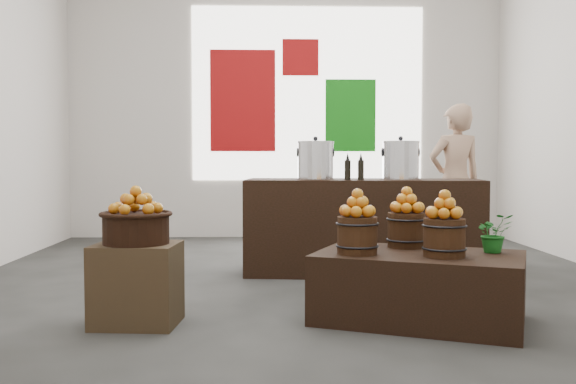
{
  "coord_description": "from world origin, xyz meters",
  "views": [
    {
      "loc": [
        -0.28,
        -5.48,
        1.1
      ],
      "look_at": [
        -0.1,
        -0.4,
        0.83
      ],
      "focal_mm": 40.0,
      "sensor_mm": 36.0,
      "label": 1
    }
  ],
  "objects_px": {
    "wicker_basket": "(136,229)",
    "stock_pot_center": "(400,161)",
    "display_table": "(419,287)",
    "crate": "(137,284)",
    "stock_pot_left": "(315,161)",
    "shopper": "(455,181)",
    "counter": "(363,227)"
  },
  "relations": [
    {
      "from": "wicker_basket",
      "to": "stock_pot_center",
      "type": "bearing_deg",
      "value": 40.1
    },
    {
      "from": "display_table",
      "to": "stock_pot_center",
      "type": "relative_size",
      "value": 3.94
    },
    {
      "from": "crate",
      "to": "stock_pot_left",
      "type": "xyz_separation_m",
      "value": [
        1.33,
        1.87,
        0.8
      ]
    },
    {
      "from": "display_table",
      "to": "shopper",
      "type": "height_order",
      "value": "shopper"
    },
    {
      "from": "display_table",
      "to": "stock_pot_left",
      "type": "relative_size",
      "value": 3.94
    },
    {
      "from": "stock_pot_center",
      "to": "shopper",
      "type": "relative_size",
      "value": 0.2
    },
    {
      "from": "crate",
      "to": "counter",
      "type": "bearing_deg",
      "value": 45.8
    },
    {
      "from": "display_table",
      "to": "wicker_basket",
      "type": "bearing_deg",
      "value": -156.35
    },
    {
      "from": "crate",
      "to": "stock_pot_center",
      "type": "relative_size",
      "value": 1.58
    },
    {
      "from": "crate",
      "to": "display_table",
      "type": "height_order",
      "value": "crate"
    },
    {
      "from": "stock_pot_left",
      "to": "crate",
      "type": "bearing_deg",
      "value": -125.3
    },
    {
      "from": "stock_pot_center",
      "to": "shopper",
      "type": "height_order",
      "value": "shopper"
    },
    {
      "from": "stock_pot_center",
      "to": "shopper",
      "type": "bearing_deg",
      "value": 50.48
    },
    {
      "from": "display_table",
      "to": "crate",
      "type": "bearing_deg",
      "value": -156.35
    },
    {
      "from": "counter",
      "to": "stock_pot_left",
      "type": "xyz_separation_m",
      "value": [
        -0.45,
        0.05,
        0.62
      ]
    },
    {
      "from": "crate",
      "to": "shopper",
      "type": "relative_size",
      "value": 0.32
    },
    {
      "from": "crate",
      "to": "stock_pot_center",
      "type": "xyz_separation_m",
      "value": [
        2.12,
        1.79,
        0.8
      ]
    },
    {
      "from": "wicker_basket",
      "to": "counter",
      "type": "relative_size",
      "value": 0.2
    },
    {
      "from": "crate",
      "to": "counter",
      "type": "relative_size",
      "value": 0.24
    },
    {
      "from": "wicker_basket",
      "to": "stock_pot_left",
      "type": "bearing_deg",
      "value": 54.7
    },
    {
      "from": "stock_pot_left",
      "to": "counter",
      "type": "bearing_deg",
      "value": -5.97
    },
    {
      "from": "wicker_basket",
      "to": "stock_pot_left",
      "type": "height_order",
      "value": "stock_pot_left"
    },
    {
      "from": "display_table",
      "to": "stock_pot_left",
      "type": "xyz_separation_m",
      "value": [
        -0.56,
        1.85,
        0.84
      ]
    },
    {
      "from": "display_table",
      "to": "shopper",
      "type": "xyz_separation_m",
      "value": [
        1.06,
        2.76,
        0.62
      ]
    },
    {
      "from": "counter",
      "to": "shopper",
      "type": "xyz_separation_m",
      "value": [
        1.17,
        0.96,
        0.4
      ]
    },
    {
      "from": "wicker_basket",
      "to": "shopper",
      "type": "bearing_deg",
      "value": 43.38
    },
    {
      "from": "crate",
      "to": "stock_pot_left",
      "type": "relative_size",
      "value": 1.58
    },
    {
      "from": "wicker_basket",
      "to": "display_table",
      "type": "xyz_separation_m",
      "value": [
        1.89,
        0.02,
        -0.41
      ]
    },
    {
      "from": "display_table",
      "to": "shopper",
      "type": "bearing_deg",
      "value": 91.94
    },
    {
      "from": "crate",
      "to": "counter",
      "type": "height_order",
      "value": "counter"
    },
    {
      "from": "wicker_basket",
      "to": "counter",
      "type": "distance_m",
      "value": 2.55
    },
    {
      "from": "shopper",
      "to": "crate",
      "type": "bearing_deg",
      "value": 31.58
    }
  ]
}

